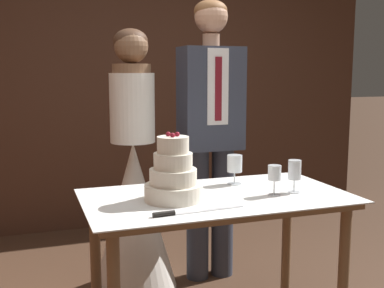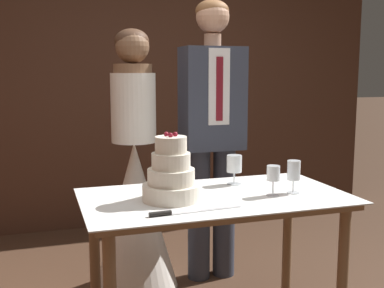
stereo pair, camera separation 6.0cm
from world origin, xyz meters
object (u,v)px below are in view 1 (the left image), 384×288
object	(u,v)px
wine_glass_near	(235,165)
wine_glass_middle	(295,172)
cake_table	(216,214)
cake_knife	(182,212)
groom	(211,126)
tiered_cake	(173,176)
bride	(134,196)
wine_glass_far	(275,175)

from	to	relation	value
wine_glass_near	wine_glass_middle	size ratio (longest dim) A/B	0.96
cake_table	cake_knife	distance (m)	0.38
wine_glass_near	groom	world-z (taller)	groom
cake_knife	groom	xyz separation A→B (m)	(0.53, 1.00, 0.26)
tiered_cake	wine_glass_near	xyz separation A→B (m)	(0.42, 0.21, -0.01)
cake_knife	bride	size ratio (longest dim) A/B	0.26
cake_knife	bride	distance (m)	1.02
wine_glass_far	groom	xyz separation A→B (m)	(-0.01, 0.85, 0.16)
tiered_cake	bride	bearing A→B (deg)	92.05
cake_table	wine_glass_near	xyz separation A→B (m)	(0.19, 0.19, 0.21)
tiered_cake	wine_glass_near	world-z (taller)	tiered_cake
wine_glass_far	groom	world-z (taller)	groom
tiered_cake	groom	distance (m)	0.93
cake_knife	wine_glass_far	size ratio (longest dim) A/B	2.83
wine_glass_middle	wine_glass_far	world-z (taller)	wine_glass_middle
cake_knife	groom	distance (m)	1.16
tiered_cake	wine_glass_far	distance (m)	0.51
cake_knife	cake_table	bearing A→B (deg)	38.88
wine_glass_middle	groom	distance (m)	0.86
bride	tiered_cake	bearing A→B (deg)	-87.95
groom	cake_knife	bearing A→B (deg)	-117.83
tiered_cake	wine_glass_far	size ratio (longest dim) A/B	2.16
cake_table	wine_glass_far	world-z (taller)	wine_glass_far
tiered_cake	bride	distance (m)	0.82
wine_glass_far	bride	xyz separation A→B (m)	(-0.54, 0.85, -0.28)
wine_glass_near	wine_glass_far	world-z (taller)	wine_glass_near
bride	groom	bearing A→B (deg)	-0.05
groom	wine_glass_near	bearing A→B (deg)	-97.75
tiered_cake	wine_glass_middle	xyz separation A→B (m)	(0.63, -0.06, -0.01)
cake_table	tiered_cake	world-z (taller)	tiered_cake
wine_glass_far	groom	bearing A→B (deg)	90.81
cake_table	wine_glass_far	size ratio (longest dim) A/B	8.65
cake_table	cake_knife	bearing A→B (deg)	-137.05
wine_glass_far	groom	distance (m)	0.86
cake_table	groom	size ratio (longest dim) A/B	0.72
wine_glass_near	bride	size ratio (longest dim) A/B	0.10
cake_table	wine_glass_middle	distance (m)	0.46
wine_glass_near	wine_glass_far	distance (m)	0.30
cake_table	bride	bearing A→B (deg)	109.17
wine_glass_middle	bride	distance (m)	1.10
tiered_cake	wine_glass_near	distance (m)	0.47
wine_glass_near	tiered_cake	bearing A→B (deg)	-153.26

